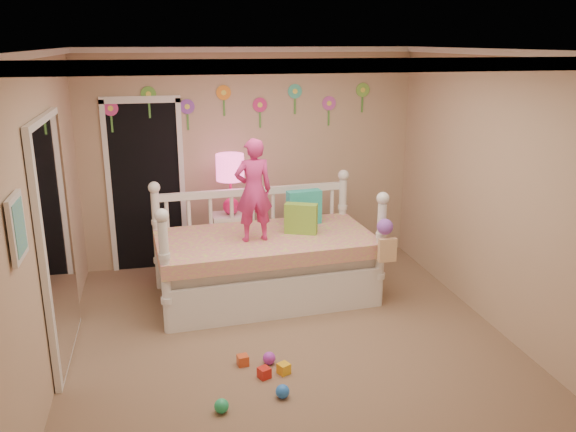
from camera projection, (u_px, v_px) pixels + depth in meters
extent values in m
cube|color=#7F684C|center=(292.00, 345.00, 5.35)|extent=(4.00, 4.50, 0.01)
cube|color=white|center=(292.00, 50.00, 4.60)|extent=(4.00, 4.50, 0.01)
cube|color=tan|center=(250.00, 158.00, 7.08)|extent=(4.00, 0.01, 2.60)
cube|color=tan|center=(42.00, 224.00, 4.56)|extent=(0.01, 4.50, 2.60)
cube|color=tan|center=(503.00, 196.00, 5.39)|extent=(0.01, 4.50, 2.60)
cube|color=#24B78E|center=(304.00, 207.00, 6.53)|extent=(0.39, 0.18, 0.38)
cube|color=#7CB838|center=(301.00, 219.00, 6.21)|extent=(0.36, 0.25, 0.32)
imported|color=#D53080|center=(254.00, 190.00, 5.89)|extent=(0.41, 0.29, 1.06)
cube|color=white|center=(232.00, 244.00, 6.89)|extent=(0.45, 0.34, 0.74)
sphere|color=#EF1F70|center=(231.00, 206.00, 6.76)|extent=(0.19, 0.19, 0.19)
cylinder|color=#EF1F70|center=(231.00, 189.00, 6.70)|extent=(0.03, 0.03, 0.41)
cylinder|color=#FF4C9D|center=(230.00, 167.00, 6.62)|extent=(0.32, 0.32, 0.30)
cube|color=black|center=(146.00, 185.00, 6.88)|extent=(0.90, 0.04, 2.07)
cube|color=white|center=(57.00, 241.00, 4.92)|extent=(0.07, 1.30, 2.10)
cube|color=white|center=(17.00, 228.00, 3.65)|extent=(0.05, 0.34, 0.42)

